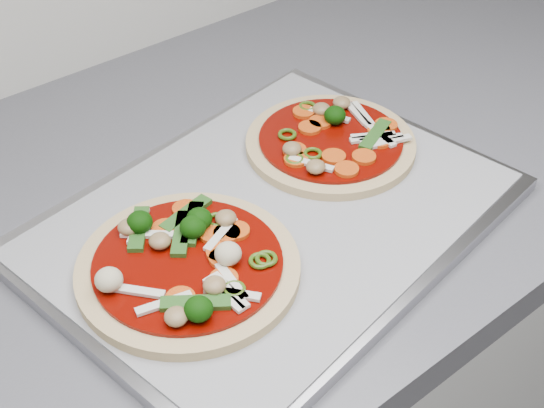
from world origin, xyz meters
TOP-DOWN VIEW (x-y plane):
  - base_cabinet at (0.00, 1.30)m, footprint 3.60×0.60m
  - countertop at (0.00, 1.30)m, footprint 3.60×0.60m
  - baking_tray at (-0.26, 1.22)m, footprint 0.49×0.39m
  - parchment at (-0.26, 1.22)m, footprint 0.47×0.38m
  - pizza_left at (-0.37, 1.20)m, footprint 0.24×0.24m
  - pizza_right at (-0.14, 1.26)m, footprint 0.19×0.19m

SIDE VIEW (x-z plane):
  - base_cabinet at x=0.00m, z-range 0.00..0.86m
  - countertop at x=0.00m, z-range 0.86..0.90m
  - baking_tray at x=-0.26m, z-range 0.90..0.91m
  - parchment at x=-0.26m, z-range 0.91..0.92m
  - pizza_right at x=-0.14m, z-range 0.91..0.94m
  - pizza_left at x=-0.37m, z-range 0.91..0.94m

